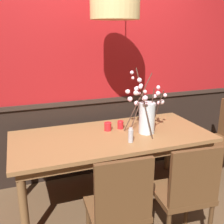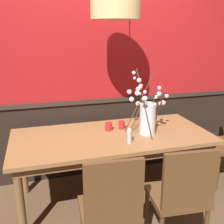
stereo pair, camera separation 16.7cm
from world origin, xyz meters
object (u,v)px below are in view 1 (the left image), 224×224
object	(u,v)px
candle_holder_nearer_center	(108,126)
pendant_lamp	(115,5)
dining_table	(112,142)
candle_holder_nearer_edge	(120,125)
chair_near_side_right	(186,191)
chair_head_east_end	(223,136)
chair_near_side_left	(119,207)
vase_with_blossoms	(146,115)
chair_far_side_right	(111,122)
condiment_bottle	(131,135)

from	to	relation	value
candle_holder_nearer_center	pendant_lamp	bearing A→B (deg)	-54.32
dining_table	candle_holder_nearer_edge	distance (m)	0.23
chair_near_side_right	candle_holder_nearer_center	world-z (taller)	chair_near_side_right
chair_near_side_right	candle_holder_nearer_center	size ratio (longest dim) A/B	10.67
chair_near_side_right	chair_head_east_end	xyz separation A→B (m)	(1.11, 0.83, -0.01)
dining_table	pendant_lamp	bearing A→B (deg)	50.36
chair_near_side_left	vase_with_blossoms	xyz separation A→B (m)	(0.61, 0.80, 0.38)
chair_far_side_right	vase_with_blossoms	distance (m)	1.01
vase_with_blossoms	condiment_bottle	bearing A→B (deg)	-143.75
chair_head_east_end	pendant_lamp	xyz separation A→B (m)	(-1.36, 0.08, 1.44)
candle_holder_nearer_center	candle_holder_nearer_edge	size ratio (longest dim) A/B	1.03
chair_near_side_left	chair_head_east_end	world-z (taller)	chair_near_side_left
candle_holder_nearer_center	condiment_bottle	size ratio (longest dim) A/B	0.62
vase_with_blossoms	chair_near_side_right	bearing A→B (deg)	-93.11
chair_near_side_left	chair_near_side_right	size ratio (longest dim) A/B	1.02
chair_near_side_left	candle_holder_nearer_edge	world-z (taller)	chair_near_side_left
chair_head_east_end	candle_holder_nearer_edge	xyz separation A→B (m)	(-1.27, 0.15, 0.25)
chair_far_side_right	condiment_bottle	xyz separation A→B (m)	(-0.21, -1.12, 0.25)
chair_near_side_right	vase_with_blossoms	world-z (taller)	vase_with_blossoms
dining_table	chair_near_side_right	xyz separation A→B (m)	(0.31, -0.84, -0.12)
chair_head_east_end	pendant_lamp	bearing A→B (deg)	176.85
condiment_bottle	chair_near_side_right	bearing A→B (deg)	-71.23
condiment_bottle	pendant_lamp	distance (m)	1.20
chair_near_side_left	condiment_bottle	distance (m)	0.76
vase_with_blossoms	candle_holder_nearer_edge	size ratio (longest dim) A/B	7.86
chair_near_side_left	chair_far_side_right	size ratio (longest dim) A/B	0.96
chair_near_side_left	chair_far_side_right	bearing A→B (deg)	71.85
candle_holder_nearer_edge	condiment_bottle	xyz separation A→B (m)	(-0.05, -0.37, 0.02)
candle_holder_nearer_center	condiment_bottle	distance (m)	0.38
candle_holder_nearer_edge	pendant_lamp	bearing A→B (deg)	-141.30
chair_near_side_left	chair_near_side_right	xyz separation A→B (m)	(0.56, 0.01, -0.01)
dining_table	vase_with_blossoms	xyz separation A→B (m)	(0.35, -0.05, 0.26)
pendant_lamp	candle_holder_nearer_center	bearing A→B (deg)	125.68
chair_near_side_left	candle_holder_nearer_center	xyz separation A→B (m)	(0.26, 0.98, 0.24)
chair_far_side_right	candle_holder_nearer_center	bearing A→B (deg)	-112.43
chair_near_side_right	vase_with_blossoms	distance (m)	0.88
chair_near_side_left	chair_far_side_right	distance (m)	1.84
chair_head_east_end	candle_holder_nearer_edge	world-z (taller)	chair_head_east_end
condiment_bottle	pendant_lamp	world-z (taller)	pendant_lamp
pendant_lamp	chair_near_side_right	bearing A→B (deg)	-74.08
chair_near_side_left	candle_holder_nearer_center	size ratio (longest dim) A/B	10.83
candle_holder_nearer_center	candle_holder_nearer_edge	world-z (taller)	candle_holder_nearer_center
vase_with_blossoms	pendant_lamp	bearing A→B (deg)	159.60
chair_near_side_left	candle_holder_nearer_edge	bearing A→B (deg)	67.87
candle_holder_nearer_edge	vase_with_blossoms	bearing A→B (deg)	-42.94
candle_holder_nearer_edge	chair_head_east_end	bearing A→B (deg)	-6.87
chair_near_side_left	candle_holder_nearer_center	bearing A→B (deg)	75.31
dining_table	candle_holder_nearer_center	world-z (taller)	candle_holder_nearer_center
chair_near_side_left	chair_head_east_end	xyz separation A→B (m)	(1.67, 0.84, -0.01)
dining_table	chair_far_side_right	size ratio (longest dim) A/B	2.00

